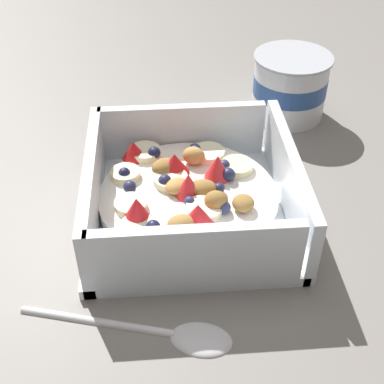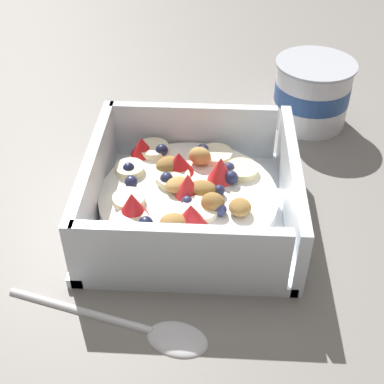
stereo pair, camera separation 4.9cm
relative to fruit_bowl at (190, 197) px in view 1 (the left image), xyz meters
The scene contains 4 objects.
ground_plane 0.03m from the fruit_bowl, behind, with size 2.40×2.40×0.00m, color gray.
fruit_bowl is the anchor object (origin of this frame).
spoon 0.14m from the fruit_bowl, 10.23° to the right, with size 0.06×0.17×0.01m.
yogurt_cup 0.22m from the fruit_bowl, 143.60° to the left, with size 0.09×0.09×0.08m.
Camera 1 is at (0.39, -0.03, 0.34)m, focal length 49.78 mm.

